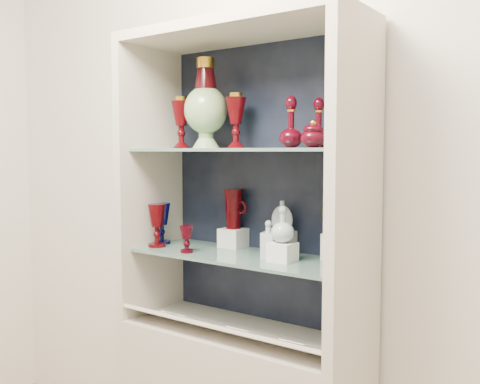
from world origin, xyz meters
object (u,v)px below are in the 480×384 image
Objects in this scene: cameo_medallion at (335,215)px; clear_square_bottle at (268,239)px; enamel_urn at (206,104)px; ruby_goblet_small at (187,239)px; ruby_decanter_b at (291,121)px; cobalt_goblet at (162,223)px; lidded_bowl at (313,134)px; ruby_pitcher at (233,209)px; clear_round_decanter at (283,225)px; ruby_decanter_a at (319,120)px; ruby_goblet_tall at (157,225)px; flat_flask at (282,216)px; pedestal_lamp_left at (181,123)px; pedestal_lamp_right at (236,121)px.

clear_square_bottle is at bearing -156.47° from cameo_medallion.
enamel_urn is 3.40× the size of ruby_goblet_small.
ruby_decanter_b is 0.39m from cameo_medallion.
cobalt_goblet is 0.56m from clear_square_bottle.
lidded_bowl is 0.58× the size of ruby_pitcher.
clear_round_decanter is (-0.15, 0.04, -0.33)m from lidded_bowl.
clear_square_bottle is (-0.18, -0.05, -0.45)m from ruby_decanter_a.
cameo_medallion is at bearing 29.40° from clear_square_bottle.
ruby_goblet_tall is 0.77m from cameo_medallion.
ruby_pitcher reaches higher than flat_flask.
lidded_bowl is at bearing 3.13° from ruby_goblet_small.
ruby_goblet_small is at bearing -22.91° from cobalt_goblet.
ruby_decanter_a is at bearing -121.51° from cameo_medallion.
ruby_decanter_a is 0.86m from cobalt_goblet.
enamel_urn is at bearing -132.01° from ruby_pitcher.
ruby_decanter_a reaches higher than ruby_goblet_tall.
enamel_urn is 2.85× the size of clear_round_decanter.
cameo_medallion is (0.22, 0.12, 0.10)m from clear_square_bottle.
ruby_decanter_b is 1.20× the size of ruby_pitcher.
flat_flask is (0.56, 0.11, 0.06)m from cobalt_goblet.
ruby_pitcher is at bearing 155.02° from clear_square_bottle.
cobalt_goblet is at bearing -177.27° from cameo_medallion.
ruby_decanter_b is at bearing -144.94° from cameo_medallion.
pedestal_lamp_left reaches higher than clear_round_decanter.
clear_square_bottle is at bearing -24.18° from ruby_pitcher.
ruby_decanter_b is at bearing -2.23° from pedestal_lamp_left.
cobalt_goblet is 0.25m from ruby_goblet_small.
ruby_goblet_tall is 1.09× the size of ruby_pitcher.
ruby_goblet_tall reaches higher than ruby_goblet_small.
pedestal_lamp_right reaches higher than clear_square_bottle.
ruby_decanter_a is 0.57m from ruby_pitcher.
pedestal_lamp_right is at bearing -173.22° from flat_flask.
ruby_goblet_tall is at bearing -145.16° from ruby_pitcher.
clear_square_bottle is at bearing -0.48° from cobalt_goblet.
lidded_bowl reaches higher than clear_round_decanter.
flat_flask reaches higher than ruby_goblet_small.
clear_square_bottle is 0.27m from cameo_medallion.
clear_square_bottle is at bearing 7.21° from ruby_goblet_tall.
ruby_decanter_b reaches higher than ruby_goblet_tall.
ruby_decanter_a is at bearing 1.89° from enamel_urn.
pedestal_lamp_right is 2.04× the size of ruby_goblet_small.
clear_round_decanter is (0.60, 0.05, 0.04)m from ruby_goblet_tall.
enamel_urn is at bearing 170.22° from lidded_bowl.
flat_flask is (0.52, 0.18, 0.06)m from ruby_goblet_tall.
pedestal_lamp_left reaches higher than flat_flask.
clear_round_decanter is at bearing -148.52° from ruby_decanter_a.
flat_flask is at bearing 161.59° from ruby_decanter_a.
ruby_goblet_small is (-0.51, -0.14, -0.47)m from ruby_decanter_a.
enamel_urn reaches higher than cobalt_goblet.
flat_flask is at bearing 176.79° from cameo_medallion.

